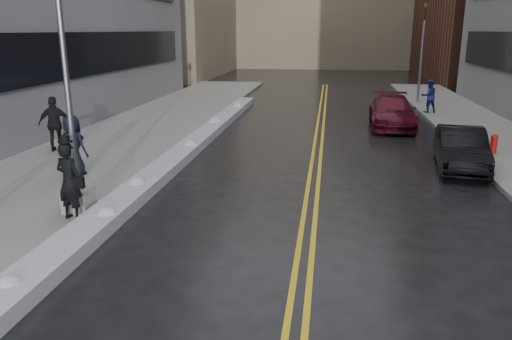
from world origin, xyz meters
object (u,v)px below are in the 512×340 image
at_px(fire_hydrant, 494,143).
at_px(pedestrian_d, 55,124).
at_px(car_maroon, 392,112).
at_px(lamppost, 70,118).
at_px(pedestrian_c, 73,146).
at_px(pedestrian_fedora, 69,181).
at_px(pedestrian_east, 429,96).
at_px(car_black, 461,149).
at_px(traffic_signal, 422,50).

bearing_deg(fire_hydrant, pedestrian_d, -173.21).
bearing_deg(car_maroon, lamppost, -121.59).
bearing_deg(pedestrian_c, fire_hydrant, -146.21).
height_order(pedestrian_fedora, pedestrian_d, pedestrian_d).
distance_m(pedestrian_fedora, pedestrian_east, 21.54).
height_order(lamppost, car_black, lamppost).
distance_m(car_black, car_maroon, 7.68).
xyz_separation_m(fire_hydrant, pedestrian_fedora, (-12.20, -8.52, 0.56)).
bearing_deg(lamppost, pedestrian_c, 118.97).
height_order(traffic_signal, pedestrian_c, traffic_signal).
bearing_deg(car_maroon, car_black, -76.75).
bearing_deg(pedestrian_east, traffic_signal, -105.55).
height_order(fire_hydrant, pedestrian_d, pedestrian_d).
xyz_separation_m(pedestrian_c, car_maroon, (10.92, 10.66, -0.35)).
xyz_separation_m(lamppost, pedestrian_c, (-1.68, 3.04, -1.43)).
relative_size(lamppost, car_black, 1.80).
bearing_deg(pedestrian_fedora, pedestrian_d, -44.44).
distance_m(lamppost, pedestrian_d, 7.38).
relative_size(lamppost, pedestrian_c, 4.00).
bearing_deg(car_maroon, pedestrian_fedora, -120.33).
xyz_separation_m(pedestrian_c, pedestrian_east, (13.34, 14.63, -0.05)).
distance_m(lamppost, car_black, 12.47).
relative_size(fire_hydrant, pedestrian_c, 0.38).
height_order(lamppost, pedestrian_fedora, lamppost).
bearing_deg(pedestrian_c, pedestrian_d, -38.41).
bearing_deg(lamppost, pedestrian_d, 123.36).
bearing_deg(traffic_signal, lamppost, -118.21).
xyz_separation_m(lamppost, car_maroon, (9.24, 13.70, -1.78)).
bearing_deg(car_maroon, pedestrian_d, -147.58).
distance_m(traffic_signal, pedestrian_c, 23.38).
bearing_deg(pedestrian_c, traffic_signal, -111.17).
bearing_deg(traffic_signal, pedestrian_d, -134.73).
relative_size(pedestrian_fedora, pedestrian_east, 1.05).
height_order(traffic_signal, car_black, traffic_signal).
bearing_deg(car_black, fire_hydrant, 55.52).
relative_size(traffic_signal, pedestrian_c, 3.15).
height_order(pedestrian_east, car_black, pedestrian_east).
xyz_separation_m(traffic_signal, car_black, (-1.11, -15.84, -2.70)).
relative_size(lamppost, traffic_signal, 1.27).
height_order(traffic_signal, car_maroon, traffic_signal).
xyz_separation_m(pedestrian_fedora, pedestrian_d, (-4.09, 6.58, 0.08)).
height_order(lamppost, fire_hydrant, lamppost).
bearing_deg(pedestrian_d, pedestrian_c, 110.33).
bearing_deg(pedestrian_d, lamppost, 106.33).
relative_size(pedestrian_c, car_black, 0.45).
distance_m(lamppost, traffic_signal, 24.98).
relative_size(pedestrian_fedora, car_maroon, 0.37).
bearing_deg(pedestrian_d, traffic_signal, -151.76).
relative_size(pedestrian_east, car_maroon, 0.35).
bearing_deg(lamppost, car_black, 29.97).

